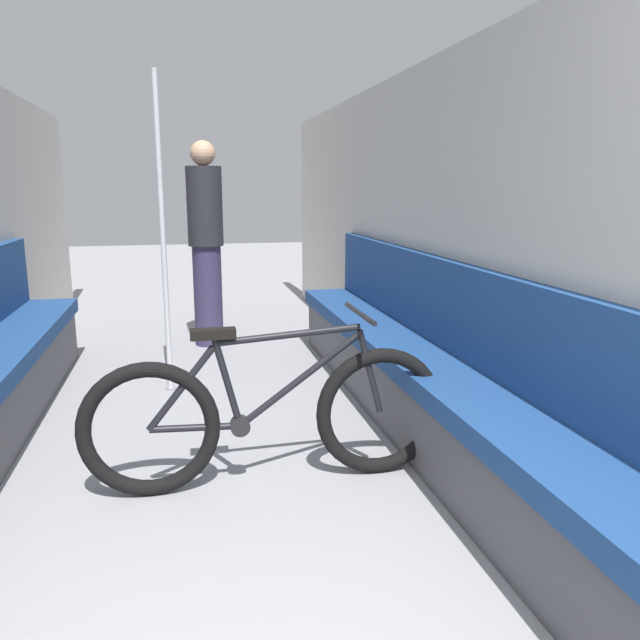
{
  "coord_description": "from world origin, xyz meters",
  "views": [
    {
      "loc": [
        -0.09,
        -0.49,
        1.37
      ],
      "look_at": [
        0.81,
        3.61,
        0.47
      ],
      "focal_mm": 35.0,
      "sensor_mm": 36.0,
      "label": 1
    }
  ],
  "objects_px": {
    "bicycle": "(269,417)",
    "passenger_standing": "(206,242)",
    "grab_pole_near": "(163,241)",
    "bench_seat_row_right": "(427,381)"
  },
  "relations": [
    {
      "from": "bench_seat_row_right",
      "to": "grab_pole_near",
      "type": "distance_m",
      "value": 1.95
    },
    {
      "from": "bicycle",
      "to": "grab_pole_near",
      "type": "distance_m",
      "value": 1.75
    },
    {
      "from": "grab_pole_near",
      "to": "bicycle",
      "type": "bearing_deg",
      "value": -72.79
    },
    {
      "from": "bicycle",
      "to": "grab_pole_near",
      "type": "height_order",
      "value": "grab_pole_near"
    },
    {
      "from": "bicycle",
      "to": "passenger_standing",
      "type": "relative_size",
      "value": 0.97
    },
    {
      "from": "grab_pole_near",
      "to": "passenger_standing",
      "type": "xyz_separation_m",
      "value": [
        0.32,
        1.22,
        -0.11
      ]
    },
    {
      "from": "passenger_standing",
      "to": "bench_seat_row_right",
      "type": "bearing_deg",
      "value": 2.98
    },
    {
      "from": "bicycle",
      "to": "grab_pole_near",
      "type": "relative_size",
      "value": 0.81
    },
    {
      "from": "bench_seat_row_right",
      "to": "bicycle",
      "type": "height_order",
      "value": "bench_seat_row_right"
    },
    {
      "from": "bicycle",
      "to": "grab_pole_near",
      "type": "xyz_separation_m",
      "value": [
        -0.47,
        1.53,
        0.69
      ]
    }
  ]
}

